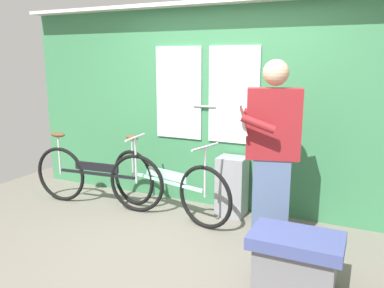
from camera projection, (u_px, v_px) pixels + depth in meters
The scene contains 7 objects.
ground_plane at pixel (172, 253), 3.65m from camera, with size 6.37×4.20×0.04m, color #666056.
train_door_wall at pixel (222, 105), 4.53m from camera, with size 5.37×0.28×2.39m.
bicycle_near_door at pixel (96, 177), 4.70m from camera, with size 1.76×0.44×0.91m.
bicycle_leaning_behind at pixel (166, 184), 4.42m from camera, with size 1.75×0.58×0.90m.
passenger_reading_newspaper at pixel (271, 151), 3.58m from camera, with size 0.63×0.57×1.76m.
trash_bin_by_wall at pixel (232, 186), 4.44m from camera, with size 0.32×0.28×0.68m, color gray.
bench_seat_corner at pixel (295, 260), 3.01m from camera, with size 0.70×0.44×0.45m.
Camera 1 is at (1.58, -2.96, 1.76)m, focal length 36.31 mm.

